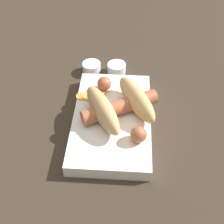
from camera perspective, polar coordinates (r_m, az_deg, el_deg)
The scene contains 7 objects.
ground_plane at distance 0.67m, azimuth 0.00°, elevation -2.29°, with size 3.00×3.00×0.00m, color #33281E.
food_tray at distance 0.66m, azimuth 0.00°, elevation -1.47°, with size 0.27×0.16×0.03m.
bread_roll at distance 0.64m, azimuth 1.44°, elevation 1.44°, with size 0.18×0.17×0.05m.
sausage at distance 0.64m, azimuth 1.46°, elevation 0.92°, with size 0.18×0.16×0.03m.
pickled_veggies at distance 0.69m, azimuth -3.83°, elevation 3.09°, with size 0.05×0.07×0.00m.
condiment_cup_near at distance 0.80m, azimuth 0.66°, elevation 7.91°, with size 0.05×0.05×0.03m.
condiment_cup_far at distance 0.80m, azimuth -3.75°, elevation 8.03°, with size 0.05×0.05×0.03m.
Camera 1 is at (0.45, 0.03, 0.49)m, focal length 50.00 mm.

